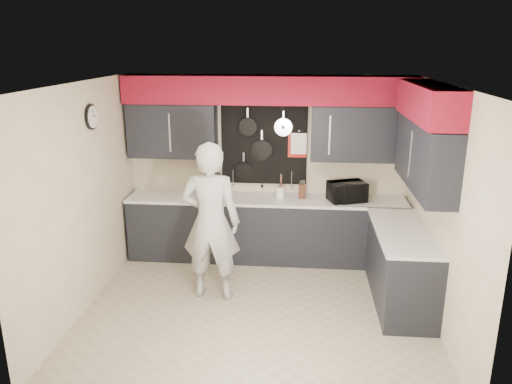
# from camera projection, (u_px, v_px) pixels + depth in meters

# --- Properties ---
(ground) EXTENTS (4.00, 4.00, 0.00)m
(ground) POSITION_uv_depth(u_px,v_px,m) (257.00, 308.00, 5.89)
(ground) COLOR tan
(ground) RESTS_ON ground
(back_wall_assembly) EXTENTS (4.00, 0.36, 2.60)m
(back_wall_assembly) POSITION_uv_depth(u_px,v_px,m) (268.00, 119.00, 6.84)
(back_wall_assembly) COLOR beige
(back_wall_assembly) RESTS_ON ground
(right_wall_assembly) EXTENTS (0.36, 3.50, 2.60)m
(right_wall_assembly) POSITION_uv_depth(u_px,v_px,m) (428.00, 145.00, 5.42)
(right_wall_assembly) COLOR beige
(right_wall_assembly) RESTS_ON ground
(left_wall_assembly) EXTENTS (0.05, 3.50, 2.60)m
(left_wall_assembly) POSITION_uv_depth(u_px,v_px,m) (83.00, 196.00, 5.70)
(left_wall_assembly) COLOR beige
(left_wall_assembly) RESTS_ON ground
(base_cabinets) EXTENTS (3.95, 2.20, 0.92)m
(base_cabinets) POSITION_uv_depth(u_px,v_px,m) (300.00, 238.00, 6.80)
(base_cabinets) COLOR black
(base_cabinets) RESTS_ON ground
(microwave) EXTENTS (0.57, 0.48, 0.27)m
(microwave) POSITION_uv_depth(u_px,v_px,m) (347.00, 192.00, 6.82)
(microwave) COLOR black
(microwave) RESTS_ON base_cabinets
(knife_block) EXTENTS (0.10, 0.10, 0.21)m
(knife_block) POSITION_uv_depth(u_px,v_px,m) (302.00, 191.00, 6.97)
(knife_block) COLOR #342010
(knife_block) RESTS_ON base_cabinets
(utensil_crock) EXTENTS (0.12, 0.12, 0.15)m
(utensil_crock) POSITION_uv_depth(u_px,v_px,m) (280.00, 192.00, 7.00)
(utensil_crock) COLOR white
(utensil_crock) RESTS_ON base_cabinets
(coffee_maker) EXTENTS (0.19, 0.23, 0.33)m
(coffee_maker) POSITION_uv_depth(u_px,v_px,m) (214.00, 185.00, 7.01)
(coffee_maker) COLOR black
(coffee_maker) RESTS_ON base_cabinets
(person) EXTENTS (0.73, 0.49, 1.94)m
(person) POSITION_uv_depth(u_px,v_px,m) (211.00, 222.00, 5.92)
(person) COLOR #BBBBB8
(person) RESTS_ON ground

